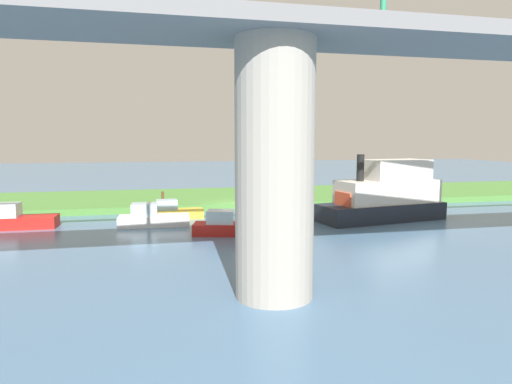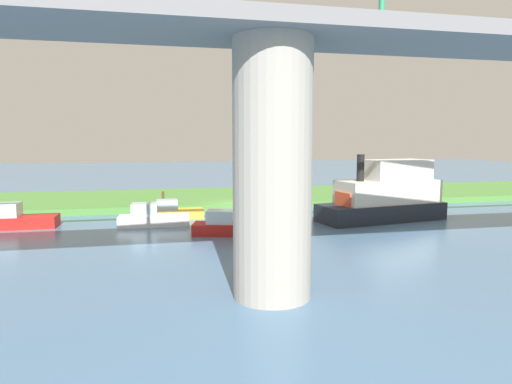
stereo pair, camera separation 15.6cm
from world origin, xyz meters
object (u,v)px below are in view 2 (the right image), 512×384
motorboat_white (385,196)px  skiff_small (173,212)px  motorboat_red (152,218)px  bridge_pylon (272,171)px  person_on_bank (292,189)px  houseboat_blue (14,219)px  riverboat_paddlewheel (228,226)px  mooring_post (163,198)px

motorboat_white → skiff_small: (14.12, -3.75, -1.20)m
skiff_small → motorboat_red: motorboat_red is taller
motorboat_red → bridge_pylon: bearing=107.3°
person_on_bank → bridge_pylon: bearing=71.4°
person_on_bank → motorboat_white: (-3.74, 9.39, 0.47)m
motorboat_white → person_on_bank: bearing=-68.3°
bridge_pylon → person_on_bank: (-7.44, -22.07, -3.17)m
motorboat_red → houseboat_blue: size_ratio=0.94×
person_on_bank → riverboat_paddlewheel: person_on_bank is taller
houseboat_blue → riverboat_paddlewheel: size_ratio=1.06×
mooring_post → motorboat_white: motorboat_white is taller
person_on_bank → mooring_post: person_on_bank is taller
skiff_small → motorboat_red: (1.38, 2.52, 0.05)m
mooring_post → motorboat_red: mooring_post is taller
bridge_pylon → motorboat_red: (4.33, -13.92, -3.85)m
person_on_bank → mooring_post: 11.26m
person_on_bank → mooring_post: bearing=11.9°
mooring_post → skiff_small: (-0.64, 3.32, -0.54)m
motorboat_white → skiff_small: motorboat_white is taller
bridge_pylon → riverboat_paddlewheel: (0.00, -10.36, -3.87)m
motorboat_white → riverboat_paddlewheel: 11.48m
person_on_bank → motorboat_white: 10.12m
person_on_bank → riverboat_paddlewheel: size_ratio=0.31×
houseboat_blue → riverboat_paddlewheel: 13.48m
motorboat_white → motorboat_red: 15.60m
bridge_pylon → riverboat_paddlewheel: bridge_pylon is taller
bridge_pylon → person_on_bank: bearing=-108.6°
motorboat_red → skiff_small: bearing=-118.8°
riverboat_paddlewheel → motorboat_red: bearing=-39.5°
skiff_small → mooring_post: bearing=-79.1°
person_on_bank → riverboat_paddlewheel: 13.90m
mooring_post → riverboat_paddlewheel: 10.07m
bridge_pylon → motorboat_red: bearing=-72.7°
bridge_pylon → skiff_small: size_ratio=2.20×
motorboat_red → houseboat_blue: houseboat_blue is taller
skiff_small → riverboat_paddlewheel: (-2.94, 6.08, 0.03)m
skiff_small → motorboat_white: bearing=165.1°
skiff_small → riverboat_paddlewheel: riverboat_paddlewheel is taller
bridge_pylon → skiff_small: 17.15m
motorboat_red → houseboat_blue: 8.41m
mooring_post → motorboat_red: 5.91m
houseboat_blue → bridge_pylon: bearing=130.3°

